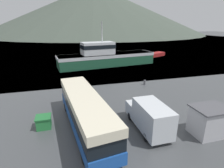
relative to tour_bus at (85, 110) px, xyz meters
The scene contains 9 objects.
water_surface 131.32m from the tour_bus, 89.36° to the left, with size 240.00×240.00×0.00m, color slate.
hill_backdrop 186.16m from the tour_bus, 79.48° to the left, with size 215.29×215.29×46.62m, color #424C42.
tour_bus is the anchor object (origin of this frame).
delivery_van 5.63m from the tour_bus, 17.73° to the right, with size 2.11×5.73×2.65m.
fishing_boat 25.60m from the tour_bus, 72.66° to the left, with size 22.51×8.01×9.55m.
storage_bin 3.98m from the tour_bus, 163.31° to the left, with size 1.33×1.30×1.12m.
dock_kiosk 10.57m from the tour_bus, 20.20° to the right, with size 2.98×2.31×2.51m.
small_boat 41.04m from the tour_bus, 52.53° to the left, with size 6.24×4.59×1.05m.
mooring_bollard 14.22m from the tour_bus, 42.87° to the left, with size 0.36×0.36×0.82m.
Camera 1 is at (-2.81, -5.02, 8.90)m, focal length 28.00 mm.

